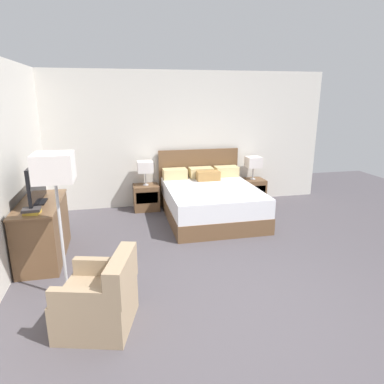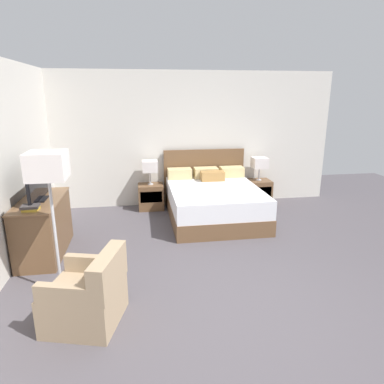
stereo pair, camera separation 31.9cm
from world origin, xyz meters
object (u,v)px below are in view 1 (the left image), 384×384
object	(u,v)px
dresser	(43,230)
tv	(37,184)
armchair_by_window	(100,300)
table_lamp_left	(145,167)
nightstand_right	(252,191)
book_blue_cover	(31,210)
bed	(210,200)
nightstand_left	(146,197)
floor_lamp	(55,175)
book_red_cover	(32,212)
table_lamp_right	(253,162)

from	to	relation	value
dresser	tv	xyz separation A→B (m)	(0.00, -0.02, 0.66)
armchair_by_window	table_lamp_left	bearing A→B (deg)	77.71
nightstand_right	book_blue_cover	size ratio (longest dim) A/B	2.39
book_blue_cover	bed	bearing A→B (deg)	29.94
nightstand_left	nightstand_right	distance (m)	2.24
bed	floor_lamp	size ratio (longest dim) A/B	1.21
table_lamp_left	dresser	distance (m)	2.44
nightstand_left	tv	world-z (taller)	tv
book_red_cover	dresser	bearing A→B (deg)	91.16
table_lamp_right	book_blue_cover	world-z (taller)	table_lamp_right
nightstand_right	armchair_by_window	size ratio (longest dim) A/B	0.59
bed	book_red_cover	world-z (taller)	bed
bed	book_red_cover	size ratio (longest dim) A/B	11.09
nightstand_right	floor_lamp	distance (m)	4.63
floor_lamp	nightstand_right	bearing A→B (deg)	40.55
nightstand_right	bed	bearing A→B (deg)	-147.46
nightstand_right	dresser	world-z (taller)	dresser
bed	nightstand_left	bearing A→B (deg)	147.49
nightstand_left	table_lamp_right	bearing A→B (deg)	0.04
dresser	tv	size ratio (longest dim) A/B	1.41
nightstand_left	table_lamp_right	size ratio (longest dim) A/B	1.05
table_lamp_left	floor_lamp	distance (m)	3.18
book_red_cover	armchair_by_window	xyz separation A→B (m)	(0.81, -1.23, -0.55)
table_lamp_right	book_blue_cover	distance (m)	4.45
table_lamp_left	table_lamp_right	bearing A→B (deg)	0.00
nightstand_right	tv	world-z (taller)	tv
nightstand_right	book_blue_cover	xyz separation A→B (m)	(-3.82, -2.27, 0.62)
bed	book_red_cover	distance (m)	3.16
table_lamp_right	dresser	size ratio (longest dim) A/B	0.37
nightstand_right	dresser	size ratio (longest dim) A/B	0.39
book_red_cover	book_blue_cover	bearing A→B (deg)	180.00
nightstand_left	dresser	world-z (taller)	dresser
dresser	book_red_cover	bearing A→B (deg)	-88.84
table_lamp_left	tv	size ratio (longest dim) A/B	0.52
table_lamp_left	armchair_by_window	size ratio (longest dim) A/B	0.57
nightstand_left	table_lamp_left	bearing A→B (deg)	90.00
book_red_cover	floor_lamp	distance (m)	0.96
table_lamp_right	book_red_cover	xyz separation A→B (m)	(-3.82, -2.27, -0.03)
floor_lamp	bed	bearing A→B (deg)	43.91
nightstand_right	nightstand_left	bearing A→B (deg)	180.00
tv	dresser	bearing A→B (deg)	98.84
bed	book_blue_cover	world-z (taller)	bed
armchair_by_window	book_red_cover	bearing A→B (deg)	123.44
nightstand_right	tv	bearing A→B (deg)	-154.56
dresser	armchair_by_window	world-z (taller)	dresser
bed	nightstand_right	bearing A→B (deg)	32.54
book_red_cover	book_blue_cover	world-z (taller)	book_blue_cover
bed	floor_lamp	xyz separation A→B (m)	(-2.28, -2.19, 1.09)
nightstand_right	table_lamp_left	bearing A→B (deg)	179.96
bed	nightstand_left	xyz separation A→B (m)	(-1.12, 0.72, -0.08)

